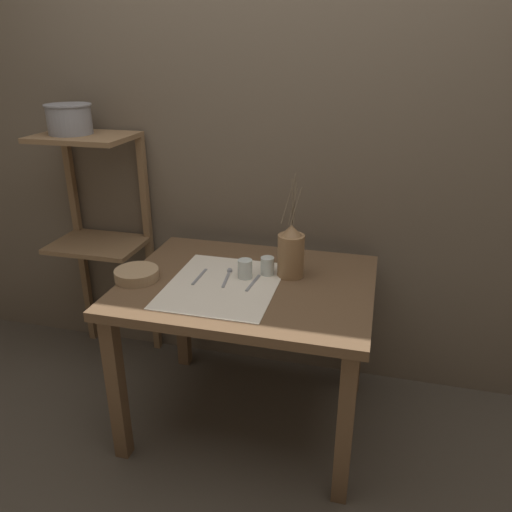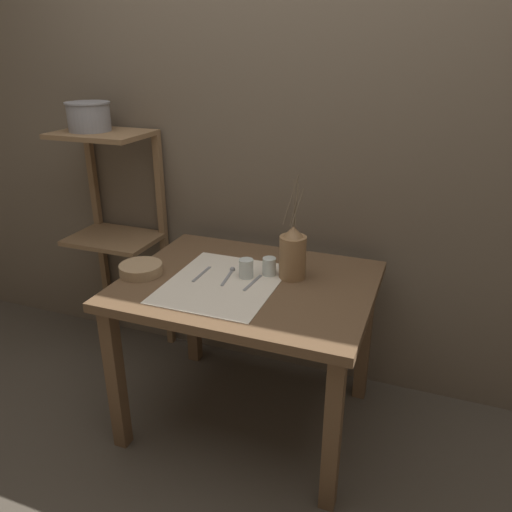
# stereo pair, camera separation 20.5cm
# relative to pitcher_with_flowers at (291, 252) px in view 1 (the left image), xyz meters

# --- Properties ---
(ground_plane) EXTENTS (12.00, 12.00, 0.00)m
(ground_plane) POSITION_rel_pitcher_with_flowers_xyz_m (-0.16, -0.10, -0.84)
(ground_plane) COLOR #473F35
(stone_wall_back) EXTENTS (7.00, 0.06, 2.40)m
(stone_wall_back) POSITION_rel_pitcher_with_flowers_xyz_m (-0.16, 0.42, 0.36)
(stone_wall_back) COLOR brown
(stone_wall_back) RESTS_ON ground_plane
(wooden_table) EXTENTS (1.05, 0.83, 0.73)m
(wooden_table) POSITION_rel_pitcher_with_flowers_xyz_m (-0.16, -0.10, -0.21)
(wooden_table) COLOR brown
(wooden_table) RESTS_ON ground_plane
(wooden_shelf_unit) EXTENTS (0.46, 0.34, 1.25)m
(wooden_shelf_unit) POSITION_rel_pitcher_with_flowers_xyz_m (-1.06, 0.25, 0.03)
(wooden_shelf_unit) COLOR brown
(wooden_shelf_unit) RESTS_ON ground_plane
(linen_cloth) EXTENTS (0.45, 0.55, 0.00)m
(linen_cloth) POSITION_rel_pitcher_with_flowers_xyz_m (-0.26, -0.16, -0.11)
(linen_cloth) COLOR beige
(linen_cloth) RESTS_ON wooden_table
(pitcher_with_flowers) EXTENTS (0.11, 0.11, 0.44)m
(pitcher_with_flowers) POSITION_rel_pitcher_with_flowers_xyz_m (0.00, 0.00, 0.00)
(pitcher_with_flowers) COLOR olive
(pitcher_with_flowers) RESTS_ON wooden_table
(wooden_bowl) EXTENTS (0.19, 0.19, 0.05)m
(wooden_bowl) POSITION_rel_pitcher_with_flowers_xyz_m (-0.63, -0.20, -0.09)
(wooden_bowl) COLOR #9E7F5B
(wooden_bowl) RESTS_ON wooden_table
(glass_tumbler_near) EXTENTS (0.06, 0.06, 0.08)m
(glass_tumbler_near) POSITION_rel_pitcher_with_flowers_xyz_m (-0.18, -0.07, -0.07)
(glass_tumbler_near) COLOR silver
(glass_tumbler_near) RESTS_ON wooden_table
(glass_tumbler_far) EXTENTS (0.06, 0.06, 0.08)m
(glass_tumbler_far) POSITION_rel_pitcher_with_flowers_xyz_m (-0.10, -0.01, -0.07)
(glass_tumbler_far) COLOR silver
(glass_tumbler_far) RESTS_ON wooden_table
(knife_center) EXTENTS (0.01, 0.16, 0.00)m
(knife_center) POSITION_rel_pitcher_with_flowers_xyz_m (-0.37, -0.12, -0.10)
(knife_center) COLOR gray
(knife_center) RESTS_ON wooden_table
(spoon_outer) EXTENTS (0.04, 0.17, 0.02)m
(spoon_outer) POSITION_rel_pitcher_with_flowers_xyz_m (-0.26, -0.06, -0.10)
(spoon_outer) COLOR gray
(spoon_outer) RESTS_ON wooden_table
(fork_inner) EXTENTS (0.03, 0.16, 0.00)m
(fork_inner) POSITION_rel_pitcher_with_flowers_xyz_m (-0.14, -0.12, -0.10)
(fork_inner) COLOR gray
(fork_inner) RESTS_ON wooden_table
(metal_pot_large) EXTENTS (0.22, 0.22, 0.14)m
(metal_pot_large) POSITION_rel_pitcher_with_flowers_xyz_m (-1.12, 0.20, 0.49)
(metal_pot_large) COLOR gray
(metal_pot_large) RESTS_ON wooden_shelf_unit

